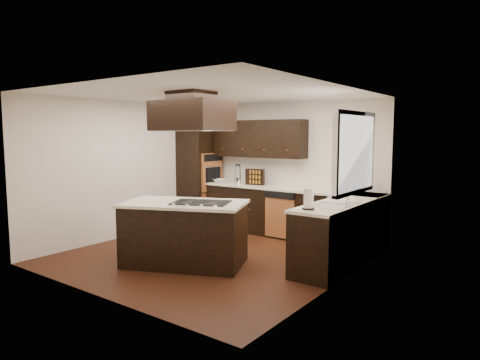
% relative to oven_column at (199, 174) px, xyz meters
% --- Properties ---
extents(floor, '(4.20, 4.20, 0.02)m').
position_rel_oven_column_xyz_m(floor, '(1.78, -1.71, -1.07)').
color(floor, '#512613').
rests_on(floor, ground).
extents(ceiling, '(4.20, 4.20, 0.02)m').
position_rel_oven_column_xyz_m(ceiling, '(1.78, -1.71, 1.45)').
color(ceiling, white).
rests_on(ceiling, ground).
extents(wall_back, '(4.20, 0.02, 2.50)m').
position_rel_oven_column_xyz_m(wall_back, '(1.78, 0.40, 0.19)').
color(wall_back, white).
rests_on(wall_back, ground).
extents(wall_front, '(4.20, 0.02, 2.50)m').
position_rel_oven_column_xyz_m(wall_front, '(1.78, -3.81, 0.19)').
color(wall_front, white).
rests_on(wall_front, ground).
extents(wall_left, '(0.02, 4.20, 2.50)m').
position_rel_oven_column_xyz_m(wall_left, '(-0.33, -1.71, 0.19)').
color(wall_left, white).
rests_on(wall_left, ground).
extents(wall_right, '(0.02, 4.20, 2.50)m').
position_rel_oven_column_xyz_m(wall_right, '(3.88, -1.71, 0.19)').
color(wall_right, white).
rests_on(wall_right, ground).
extents(oven_column, '(0.65, 0.75, 2.12)m').
position_rel_oven_column_xyz_m(oven_column, '(0.00, 0.00, 0.00)').
color(oven_column, black).
rests_on(oven_column, floor).
extents(wall_oven_face, '(0.05, 0.62, 0.78)m').
position_rel_oven_column_xyz_m(wall_oven_face, '(0.35, 0.00, 0.06)').
color(wall_oven_face, '#B46535').
rests_on(wall_oven_face, oven_column).
extents(base_cabinets_back, '(2.93, 0.60, 0.88)m').
position_rel_oven_column_xyz_m(base_cabinets_back, '(1.81, 0.09, -0.62)').
color(base_cabinets_back, black).
rests_on(base_cabinets_back, floor).
extents(base_cabinets_right, '(0.60, 2.40, 0.88)m').
position_rel_oven_column_xyz_m(base_cabinets_right, '(3.58, -0.80, -0.62)').
color(base_cabinets_right, black).
rests_on(base_cabinets_right, floor).
extents(countertop_back, '(2.93, 0.63, 0.04)m').
position_rel_oven_column_xyz_m(countertop_back, '(1.81, 0.08, -0.16)').
color(countertop_back, white).
rests_on(countertop_back, base_cabinets_back).
extents(countertop_right, '(0.63, 2.40, 0.04)m').
position_rel_oven_column_xyz_m(countertop_right, '(3.56, -0.80, -0.16)').
color(countertop_right, white).
rests_on(countertop_right, base_cabinets_right).
extents(upper_cabinets, '(2.00, 0.34, 0.72)m').
position_rel_oven_column_xyz_m(upper_cabinets, '(1.34, 0.23, 0.75)').
color(upper_cabinets, black).
rests_on(upper_cabinets, wall_back).
extents(dishwasher_front, '(0.60, 0.05, 0.72)m').
position_rel_oven_column_xyz_m(dishwasher_front, '(2.10, -0.20, -0.66)').
color(dishwasher_front, '#B46535').
rests_on(dishwasher_front, floor).
extents(window_frame, '(0.06, 1.32, 1.12)m').
position_rel_oven_column_xyz_m(window_frame, '(3.85, -1.16, 0.59)').
color(window_frame, white).
rests_on(window_frame, wall_right).
extents(window_pane, '(0.00, 1.20, 1.00)m').
position_rel_oven_column_xyz_m(window_pane, '(3.87, -1.16, 0.59)').
color(window_pane, white).
rests_on(window_pane, wall_right).
extents(curtain_left, '(0.02, 0.34, 0.90)m').
position_rel_oven_column_xyz_m(curtain_left, '(3.79, -1.57, 0.64)').
color(curtain_left, '#F3E8BA').
rests_on(curtain_left, wall_right).
extents(curtain_right, '(0.02, 0.34, 0.90)m').
position_rel_oven_column_xyz_m(curtain_right, '(3.79, -0.74, 0.64)').
color(curtain_right, '#F3E8BA').
rests_on(curtain_right, wall_right).
extents(sink_rim, '(0.52, 0.84, 0.01)m').
position_rel_oven_column_xyz_m(sink_rim, '(3.58, -1.16, -0.14)').
color(sink_rim, silver).
rests_on(sink_rim, countertop_right).
extents(island, '(1.92, 1.52, 0.88)m').
position_rel_oven_column_xyz_m(island, '(1.73, -2.28, -0.62)').
color(island, black).
rests_on(island, floor).
extents(island_top, '(2.00, 1.60, 0.04)m').
position_rel_oven_column_xyz_m(island_top, '(1.73, -2.28, -0.16)').
color(island_top, white).
rests_on(island_top, island).
extents(cooktop, '(0.94, 0.81, 0.01)m').
position_rel_oven_column_xyz_m(cooktop, '(1.97, -2.18, -0.13)').
color(cooktop, black).
rests_on(cooktop, island_top).
extents(range_hood, '(1.05, 0.72, 0.42)m').
position_rel_oven_column_xyz_m(range_hood, '(1.88, -2.25, 1.10)').
color(range_hood, black).
rests_on(range_hood, ceiling).
extents(hood_duct, '(0.55, 0.50, 0.13)m').
position_rel_oven_column_xyz_m(hood_duct, '(1.88, -2.25, 1.38)').
color(hood_duct, black).
rests_on(hood_duct, ceiling).
extents(blender_base, '(0.15, 0.15, 0.10)m').
position_rel_oven_column_xyz_m(blender_base, '(0.96, 0.08, -0.09)').
color(blender_base, silver).
rests_on(blender_base, countertop_back).
extents(blender_pitcher, '(0.13, 0.13, 0.26)m').
position_rel_oven_column_xyz_m(blender_pitcher, '(0.96, 0.08, 0.09)').
color(blender_pitcher, silver).
rests_on(blender_pitcher, blender_base).
extents(spice_rack, '(0.38, 0.18, 0.31)m').
position_rel_oven_column_xyz_m(spice_rack, '(1.37, 0.08, 0.01)').
color(spice_rack, black).
rests_on(spice_rack, countertop_back).
extents(mixing_bowl, '(0.28, 0.28, 0.06)m').
position_rel_oven_column_xyz_m(mixing_bowl, '(0.49, 0.05, -0.11)').
color(mixing_bowl, white).
rests_on(mixing_bowl, countertop_back).
extents(soap_bottle, '(0.10, 0.10, 0.17)m').
position_rel_oven_column_xyz_m(soap_bottle, '(3.50, -0.62, -0.06)').
color(soap_bottle, white).
rests_on(soap_bottle, countertop_right).
extents(paper_towel, '(0.14, 0.14, 0.28)m').
position_rel_oven_column_xyz_m(paper_towel, '(3.47, -1.76, 0.00)').
color(paper_towel, white).
rests_on(paper_towel, countertop_right).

